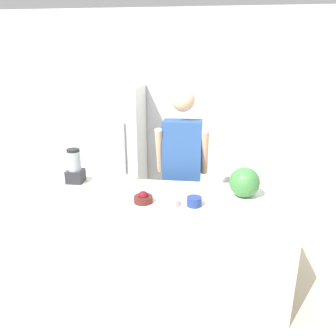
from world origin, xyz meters
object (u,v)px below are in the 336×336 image
object	(u,v)px
refrigerator	(116,154)
bowl_small_blue	(194,201)
person	(182,171)
bowl_cream	(168,201)
blender	(75,167)
watermelon	(244,182)
bowl_cherries	(143,198)

from	to	relation	value
refrigerator	bowl_small_blue	size ratio (longest dim) A/B	14.40
person	bowl_small_blue	world-z (taller)	person
refrigerator	bowl_cream	xyz separation A→B (m)	(0.85, -1.52, 0.09)
refrigerator	bowl_cream	world-z (taller)	refrigerator
bowl_small_blue	blender	bearing A→B (deg)	161.24
refrigerator	blender	xyz separation A→B (m)	(-0.08, -1.11, 0.20)
bowl_cream	person	bearing A→B (deg)	86.62
person	blender	xyz separation A→B (m)	(-0.98, -0.43, 0.14)
bowl_small_blue	blender	world-z (taller)	blender
refrigerator	blender	size ratio (longest dim) A/B	5.28
person	watermelon	size ratio (longest dim) A/B	6.95
bowl_cherries	bowl_small_blue	xyz separation A→B (m)	(0.42, -0.01, 0.00)
bowl_cream	blender	distance (m)	1.02
watermelon	bowl_cherries	size ratio (longest dim) A/B	1.65
person	watermelon	distance (m)	0.85
refrigerator	watermelon	world-z (taller)	refrigerator
bowl_small_blue	refrigerator	bearing A→B (deg)	125.32
refrigerator	bowl_cherries	distance (m)	1.62
refrigerator	bowl_small_blue	world-z (taller)	refrigerator
blender	bowl_small_blue	bearing A→B (deg)	-18.76
bowl_cream	bowl_small_blue	world-z (taller)	bowl_cream
bowl_cherries	bowl_small_blue	size ratio (longest dim) A/B	1.29
watermelon	blender	world-z (taller)	blender
refrigerator	blender	bearing A→B (deg)	-93.99
bowl_cream	blender	size ratio (longest dim) A/B	0.54
bowl_cherries	blender	world-z (taller)	blender
blender	watermelon	bearing A→B (deg)	-6.74
person	bowl_cherries	world-z (taller)	person
refrigerator	bowl_cream	bearing A→B (deg)	-60.77
refrigerator	bowl_cherries	size ratio (longest dim) A/B	11.16
bowl_cherries	blender	bearing A→B (deg)	152.77
refrigerator	person	size ratio (longest dim) A/B	0.98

